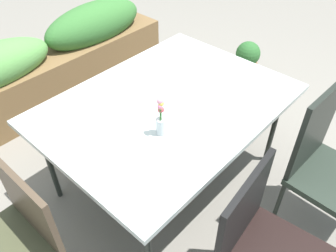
# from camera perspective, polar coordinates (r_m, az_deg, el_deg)

# --- Properties ---
(ground_plane) EXTENTS (12.00, 12.00, 0.00)m
(ground_plane) POSITION_cam_1_polar(r_m,az_deg,el_deg) (2.72, 0.44, -7.50)
(ground_plane) COLOR gray
(dining_table) EXTENTS (1.59, 1.18, 0.73)m
(dining_table) POSITION_cam_1_polar(r_m,az_deg,el_deg) (2.21, 0.00, 3.25)
(dining_table) COLOR silver
(dining_table) RESTS_ON ground
(chair_near_left) EXTENTS (0.53, 0.53, 0.95)m
(chair_near_left) POSITION_cam_1_polar(r_m,az_deg,el_deg) (1.77, 15.98, -19.15)
(chair_near_left) COLOR black
(chair_near_left) RESTS_ON ground
(chair_end_left) EXTENTS (0.49, 0.49, 0.86)m
(chair_end_left) POSITION_cam_1_polar(r_m,az_deg,el_deg) (1.95, -25.04, -17.49)
(chair_end_left) COLOR #45482F
(chair_end_left) RESTS_ON ground
(chair_near_right) EXTENTS (0.49, 0.49, 1.01)m
(chair_near_right) POSITION_cam_1_polar(r_m,az_deg,el_deg) (2.23, 25.15, -5.55)
(chair_near_right) COLOR #253027
(chair_near_right) RESTS_ON ground
(flower_vase) EXTENTS (0.06, 0.05, 0.25)m
(flower_vase) POSITION_cam_1_polar(r_m,az_deg,el_deg) (1.88, -1.25, 1.22)
(flower_vase) COLOR silver
(flower_vase) RESTS_ON dining_table
(planter_box) EXTENTS (2.44, 0.47, 0.80)m
(planter_box) POSITION_cam_1_polar(r_m,az_deg,el_deg) (3.44, -18.87, 9.85)
(planter_box) COLOR brown
(planter_box) RESTS_ON ground
(potted_plant) EXTENTS (0.25, 0.25, 0.43)m
(potted_plant) POSITION_cam_1_polar(r_m,az_deg,el_deg) (3.71, 13.12, 10.66)
(potted_plant) COLOR #9E6047
(potted_plant) RESTS_ON ground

